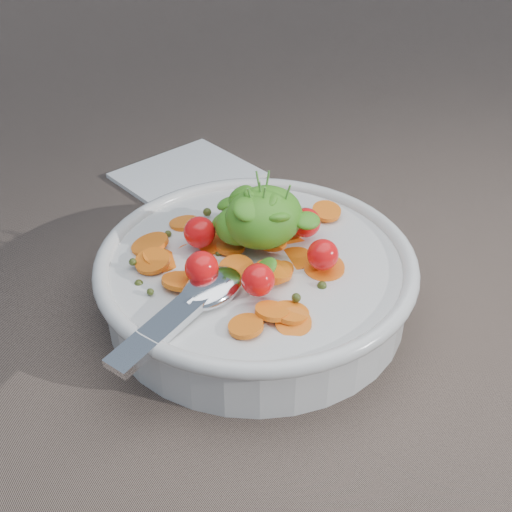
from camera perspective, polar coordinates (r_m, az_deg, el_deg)
ground at (r=0.65m, az=-1.32°, el=-3.91°), size 6.00×6.00×0.00m
bowl at (r=0.62m, az=-0.04°, el=-1.79°), size 0.33×0.31×0.13m
napkin at (r=0.87m, az=-6.14°, el=7.15°), size 0.18×0.16×0.01m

